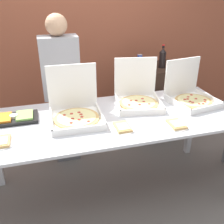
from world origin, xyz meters
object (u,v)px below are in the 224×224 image
Objects in this scene: pizza_box_far_right at (138,97)px; soda_can_colored at (140,59)px; pizza_box_near_left at (190,95)px; pizza_box_near_right at (76,110)px; soda_bottle at (162,58)px; person_guest_cap at (62,90)px; soda_can_silver at (146,67)px; paper_plate_front_center at (176,125)px; veggie_tray at (14,118)px; paper_plate_front_left at (2,142)px; paper_plate_front_right at (122,127)px.

soda_can_colored is (0.39, 0.98, 0.09)m from pizza_box_far_right.
pizza_box_near_left is 1.15m from pizza_box_near_right.
person_guest_cap is at bearing -170.10° from soda_bottle.
person_guest_cap is at bearing -175.25° from soda_can_silver.
soda_can_silver is at bearing 95.80° from pizza_box_near_left.
soda_can_colored is at bearing 80.16° from soda_can_silver.
pizza_box_far_right is 0.69m from soda_can_silver.
pizza_box_near_left is at bearing 4.04° from pizza_box_near_right.
pizza_box_near_right is 1.53m from soda_can_colored.
pizza_box_far_right is at bearing -118.45° from soda_can_silver.
pizza_box_far_right is 2.37× the size of paper_plate_front_center.
soda_can_colored is 1.18m from person_guest_cap.
pizza_box_near_right is 0.54m from veggie_tray.
paper_plate_front_left is at bearing -147.17° from soda_can_silver.
paper_plate_front_left is 1.07m from person_guest_cap.
soda_can_colored is (-0.21, 0.23, -0.06)m from soda_bottle.
person_guest_cap is (-0.05, 0.67, -0.06)m from pizza_box_near_right.
pizza_box_far_right is 2.30× the size of paper_plate_front_right.
soda_bottle is at bearing -170.10° from person_guest_cap.
paper_plate_front_right is 1.03× the size of paper_plate_front_center.
soda_bottle is (1.83, 1.14, 0.22)m from paper_plate_front_left.
soda_bottle is at bearing 74.88° from pizza_box_near_left.
pizza_box_near_left is 1.68m from veggie_tray.
paper_plate_front_right is at bearing 170.55° from paper_plate_front_center.
pizza_box_near_right reaches higher than soda_can_colored.
veggie_tray is (-1.16, -0.04, -0.05)m from pizza_box_far_right.
pizza_box_near_left is 0.96× the size of pizza_box_far_right.
paper_plate_front_center is at bearing -9.45° from paper_plate_front_right.
pizza_box_near_left is 3.89× the size of soda_can_colored.
paper_plate_front_center is at bearing -99.02° from soda_can_colored.
pizza_box_near_right is 1.22m from soda_can_silver.
soda_can_silver is at bearing 32.83° from paper_plate_front_left.
paper_plate_front_left is 0.99× the size of paper_plate_front_center.
pizza_box_far_right reaches higher than soda_can_silver.
pizza_box_near_right is 0.87m from paper_plate_front_center.
pizza_box_near_right is 2.23× the size of paper_plate_front_center.
paper_plate_front_left is (-1.23, -0.40, -0.06)m from pizza_box_far_right.
soda_can_silver is 1.00× the size of soda_can_colored.
person_guest_cap is (-1.08, -0.46, -0.15)m from soda_can_colored.
person_guest_cap is (-0.84, 1.03, 0.01)m from paper_plate_front_center.
soda_can_colored is at bearing 87.29° from pizza_box_near_left.
person_guest_cap is (-1.01, -0.08, -0.15)m from soda_can_silver.
veggie_tray is (-1.31, 0.46, 0.01)m from paper_plate_front_center.
pizza_box_near_right reaches higher than paper_plate_front_center.
pizza_box_near_left reaches higher than soda_bottle.
pizza_box_far_right is 0.53m from paper_plate_front_right.
soda_can_colored is at bearing 77.81° from pizza_box_far_right.
soda_bottle is at bearing 31.99° from paper_plate_front_left.
paper_plate_front_center is at bearing 129.29° from person_guest_cap.
pizza_box_far_right is at bearing 142.74° from person_guest_cap.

